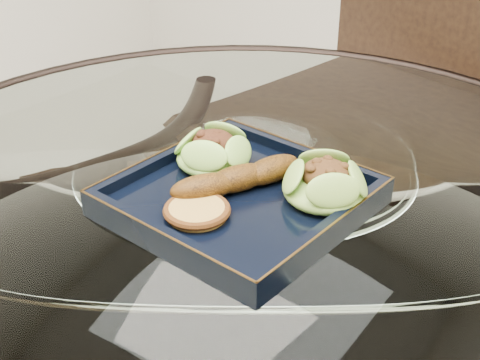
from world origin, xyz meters
The scene contains 7 objects.
dining_table centered at (0.00, 0.00, 0.60)m, with size 1.13×1.13×0.77m.
dining_chair centered at (-0.04, 0.51, 0.55)m, with size 0.51×0.51×0.98m.
navy_plate centered at (0.02, -0.04, 0.77)m, with size 0.27×0.27×0.02m, color black.
lettuce_wrap_left centered at (-0.05, -0.01, 0.80)m, with size 0.10×0.10×0.03m, color olive.
lettuce_wrap_right centered at (0.11, 0.00, 0.80)m, with size 0.10×0.10×0.04m, color #5E8E29.
roasted_plantain centered at (0.02, -0.04, 0.80)m, with size 0.17×0.04×0.03m, color #66390A.
crumb_patty centered at (0.01, -0.11, 0.79)m, with size 0.07×0.07×0.01m, color gold.
Camera 1 is at (0.42, -0.61, 1.20)m, focal length 50.00 mm.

